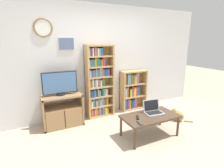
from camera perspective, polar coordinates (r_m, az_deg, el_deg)
The scene contains 11 objects.
ground_plane at distance 3.24m, azimuth 8.23°, elevation -19.91°, with size 18.00×18.00×0.00m, color #BCAD93.
wall_back at distance 4.21m, azimuth -4.51°, elevation 7.35°, with size 5.88×0.09×2.60m.
tv_stand at distance 3.92m, azimuth -15.79°, elevation -8.28°, with size 0.82×0.45×0.69m.
television at distance 3.75m, azimuth -16.67°, elevation 0.19°, with size 0.70×0.18×0.50m.
bookshelf_tall at distance 4.12m, azimuth -4.47°, elevation 0.45°, with size 0.65×0.26×1.70m.
bookshelf_short at distance 4.63m, azimuth 6.40°, elevation -2.09°, with size 0.71×0.25×1.04m.
coffee_table at distance 3.44m, azimuth 12.28°, elevation -10.63°, with size 1.07×0.57×0.42m.
laptop at distance 3.53m, azimuth 13.23°, elevation -8.21°, with size 0.38×0.30×0.25m.
remote_near_laptop at distance 3.28m, azimuth 8.34°, elevation -10.73°, with size 0.12×0.16×0.02m.
remote_far_from_laptop at distance 3.09m, azimuth 9.03°, elevation -12.43°, with size 0.07×0.17×0.02m.
cat at distance 4.35m, azimuth 20.43°, elevation -9.54°, with size 0.41×0.43×0.28m.
Camera 1 is at (-1.57, -2.18, 1.81)m, focal length 28.00 mm.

